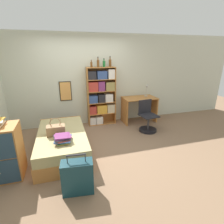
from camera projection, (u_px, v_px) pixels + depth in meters
ground_plane at (96, 147)px, 4.06m from camera, size 14.00×14.00×0.00m
wall_back at (84, 81)px, 5.05m from camera, size 10.00×0.09×2.60m
bed at (62, 142)px, 3.81m from camera, size 1.01×1.86×0.47m
handbag at (56, 130)px, 3.57m from camera, size 0.36×0.20×0.37m
book_stack_on_bed at (62, 139)px, 3.29m from camera, size 0.36×0.39×0.13m
suitcase at (78, 177)px, 2.67m from camera, size 0.50×0.28×0.67m
dresser at (2, 153)px, 2.95m from camera, size 0.60×0.53×0.95m
bookcase at (101, 96)px, 5.13m from camera, size 0.82×0.29×1.69m
bottle_green at (91, 64)px, 4.75m from camera, size 0.06×0.06×0.20m
bottle_brown at (98, 63)px, 4.78m from camera, size 0.07×0.07×0.28m
bottle_clear at (104, 64)px, 4.84m from camera, size 0.08×0.08×0.23m
bottle_blue at (110, 63)px, 4.91m from camera, size 0.07×0.07×0.28m
desk at (139, 105)px, 5.41m from camera, size 1.01×0.61×0.77m
desk_lamp at (147, 88)px, 5.42m from camera, size 0.15×0.11×0.40m
desk_chair at (147, 121)px, 4.83m from camera, size 0.49×0.49×0.85m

